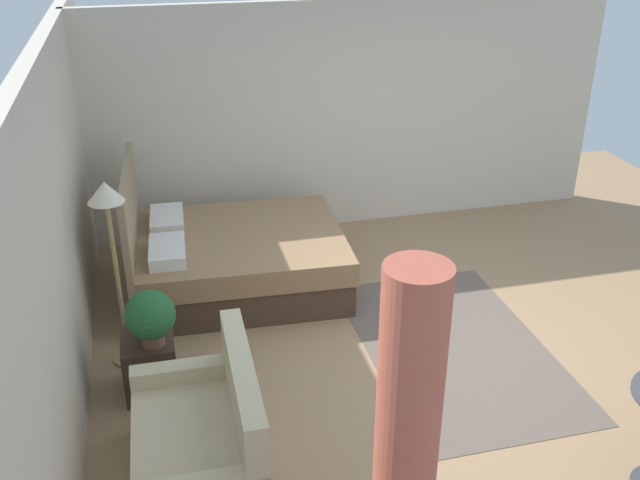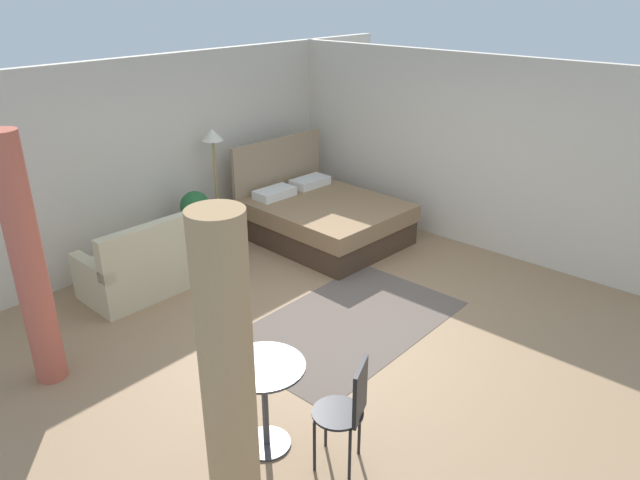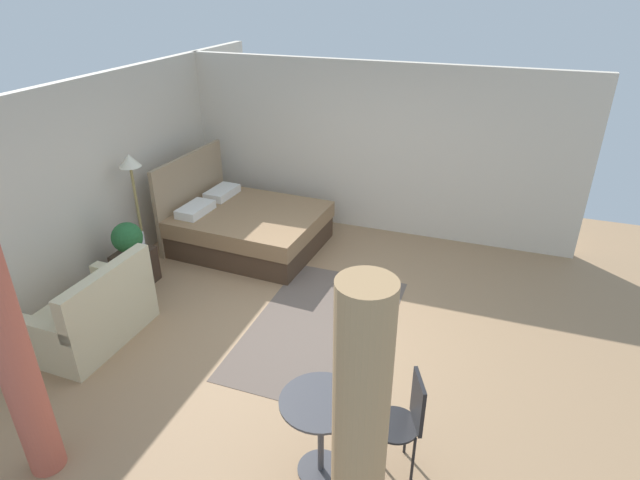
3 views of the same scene
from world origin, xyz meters
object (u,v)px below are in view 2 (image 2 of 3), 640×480
couch (142,268)px  floor_lamp (214,151)px  nightstand (202,238)px  bed (323,218)px  cafe_chair_near_window (349,406)px  vase (209,212)px  balcony_table (264,391)px  potted_plant (195,207)px

couch → floor_lamp: size_ratio=0.80×
couch → nightstand: bearing=15.7°
bed → cafe_chair_near_window: bearing=-136.1°
floor_lamp → vase: bearing=-144.8°
couch → vase: (1.23, 0.27, 0.27)m
nightstand → cafe_chair_near_window: bearing=-113.1°
cafe_chair_near_window → bed: bearing=43.9°
vase → balcony_table: bearing=-122.4°
cafe_chair_near_window → couch: bearing=81.5°
bed → balcony_table: size_ratio=2.78×
balcony_table → cafe_chair_near_window: (0.26, -0.61, 0.03)m
potted_plant → vase: potted_plant is taller
vase → couch: bearing=-167.7°
nightstand → bed: bearing=-30.3°
couch → vase: couch is taller
couch → vase: 1.28m
potted_plant → floor_lamp: 0.82m
nightstand → floor_lamp: size_ratio=0.30×
balcony_table → potted_plant: bearing=60.5°
balcony_table → vase: bearing=57.6°
potted_plant → balcony_table: 3.63m
floor_lamp → potted_plant: bearing=-156.9°
potted_plant → balcony_table: (-1.79, -3.16, -0.20)m
nightstand → vase: (0.12, -0.04, 0.34)m
cafe_chair_near_window → vase: bearing=65.2°
couch → cafe_chair_near_window: 3.55m
balcony_table → couch: bearing=74.9°
bed → potted_plant: bearing=152.8°
potted_plant → balcony_table: potted_plant is taller
bed → vase: size_ratio=9.62×
vase → floor_lamp: floor_lamp is taller
nightstand → balcony_table: (-1.89, -3.21, 0.29)m
bed → nightstand: size_ratio=4.42×
bed → cafe_chair_near_window: bed is taller
couch → cafe_chair_near_window: bearing=-98.5°
bed → potted_plant: bed is taller
nightstand → floor_lamp: floor_lamp is taller
floor_lamp → couch: bearing=-162.3°
potted_plant → cafe_chair_near_window: potted_plant is taller
nightstand → vase: 0.37m
balcony_table → cafe_chair_near_window: size_ratio=0.82×
bed → balcony_table: (-3.34, -2.36, 0.21)m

